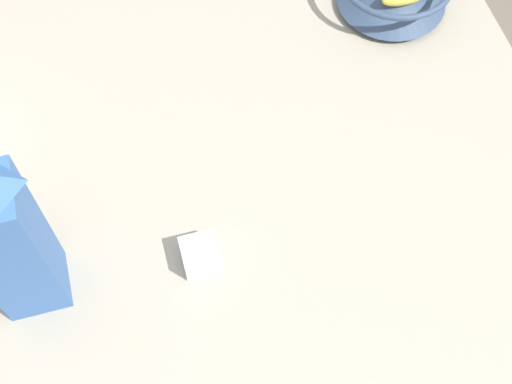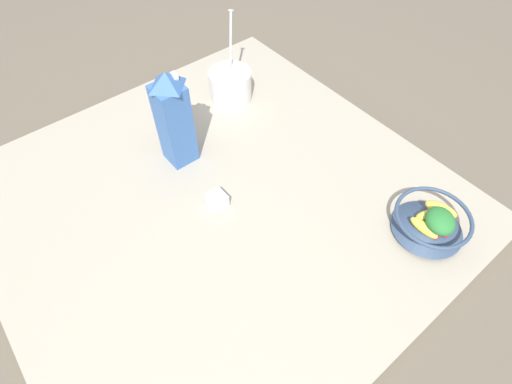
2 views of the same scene
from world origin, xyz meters
name	(u,v)px [view 1 (image 1 of 2)]	position (x,y,z in m)	size (l,w,h in m)	color
ground_plane	(186,260)	(0.00, 0.00, 0.00)	(6.00, 6.00, 0.00)	#665B4C
countertop	(185,255)	(0.00, 0.00, 0.02)	(1.13, 1.13, 0.03)	#B2A893
milk_carton	(5,236)	(0.19, 0.00, 0.18)	(0.08, 0.08, 0.29)	#3D6BB2
spice_jar	(200,255)	(-0.02, 0.02, 0.05)	(0.05, 0.05, 0.04)	silver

